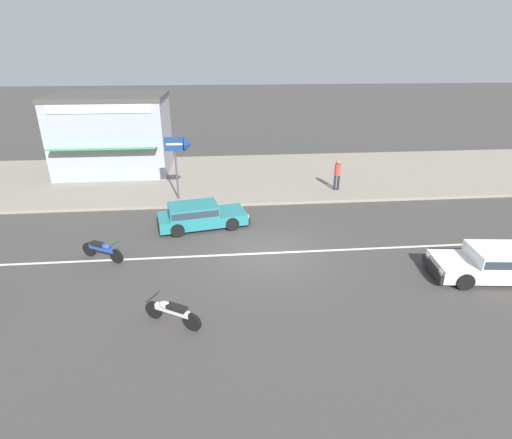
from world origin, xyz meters
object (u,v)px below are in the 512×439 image
motorcycle_1 (102,249)px  shopfront_corner_warung (113,134)px  motorcycle_0 (172,312)px  arrow_signboard (185,147)px  pedestrian_near_clock (337,172)px  hatchback_teal_2 (199,215)px  hatchback_white_1 (493,262)px

motorcycle_1 → shopfront_corner_warung: 12.34m
motorcycle_0 → arrow_signboard: bearing=90.9°
arrow_signboard → pedestrian_near_clock: arrow_signboard is taller
motorcycle_0 → pedestrian_near_clock: pedestrian_near_clock is taller
motorcycle_1 → arrow_signboard: (2.88, 6.09, 2.51)m
hatchback_teal_2 → shopfront_corner_warung: 11.01m
motorcycle_1 → pedestrian_near_clock: bearing=31.6°
hatchback_white_1 → hatchback_teal_2: same height
hatchback_white_1 → motorcycle_1: (-14.05, 2.60, -0.17)m
arrow_signboard → shopfront_corner_warung: 7.69m
hatchback_teal_2 → motorcycle_0: 6.97m
hatchback_white_1 → arrow_signboard: 14.34m
pedestrian_near_clock → shopfront_corner_warung: 14.18m
hatchback_white_1 → arrow_signboard: bearing=142.1°
arrow_signboard → motorcycle_0: bearing=-89.1°
pedestrian_near_clock → shopfront_corner_warung: bearing=158.5°
hatchback_teal_2 → arrow_signboard: arrow_signboard is taller
hatchback_teal_2 → shopfront_corner_warung: (-5.62, 9.26, 1.95)m
hatchback_white_1 → shopfront_corner_warung: shopfront_corner_warung is taller
hatchback_white_1 → motorcycle_0: 11.13m
hatchback_white_1 → shopfront_corner_warung: (-16.09, 14.58, 1.95)m
hatchback_white_1 → hatchback_teal_2: (-10.46, 5.32, -0.00)m
shopfront_corner_warung → motorcycle_0: bearing=-72.6°
motorcycle_1 → hatchback_white_1: bearing=-10.5°
arrow_signboard → pedestrian_near_clock: bearing=5.1°
shopfront_corner_warung → hatchback_white_1: bearing=-42.2°
motorcycle_1 → arrow_signboard: size_ratio=0.52×
motorcycle_1 → motorcycle_0: bearing=-54.2°
shopfront_corner_warung → motorcycle_1: bearing=-80.4°
arrow_signboard → shopfront_corner_warung: bearing=129.8°
pedestrian_near_clock → motorcycle_1: bearing=-148.4°
arrow_signboard → pedestrian_near_clock: 8.44m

